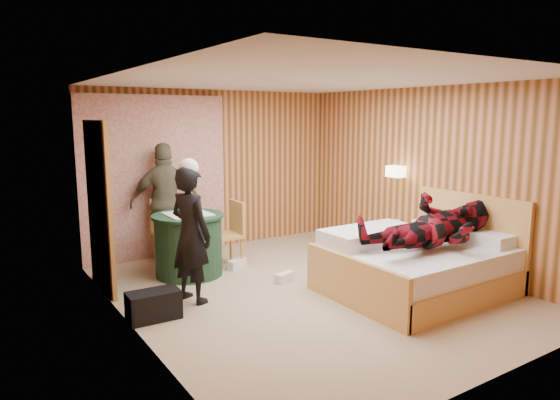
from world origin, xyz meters
TOP-DOWN VIEW (x-y plane):
  - floor at (0.00, 0.00)m, footprint 4.20×5.00m
  - ceiling at (0.00, 0.00)m, footprint 4.20×5.00m
  - wall_back at (0.00, 2.50)m, footprint 4.20×0.02m
  - wall_left at (-2.10, 0.00)m, footprint 0.02×5.00m
  - wall_right at (2.10, 0.00)m, footprint 0.02×5.00m
  - curtain at (-1.00, 2.43)m, footprint 2.20×0.08m
  - doorway at (-2.06, 1.40)m, footprint 0.06×0.90m
  - wall_lamp at (1.92, 0.45)m, footprint 0.26×0.24m
  - bed at (1.12, -0.73)m, footprint 2.07×1.63m
  - nightstand at (1.88, 0.22)m, footprint 0.39×0.53m
  - round_table at (-0.95, 1.35)m, footprint 0.94×0.94m
  - chair_far at (-0.96, 2.09)m, footprint 0.46×0.46m
  - chair_near at (-0.30, 1.41)m, footprint 0.42×0.42m
  - duffel_bag at (-1.85, 0.16)m, footprint 0.54×0.30m
  - sneaker_left at (-0.29, 1.24)m, footprint 0.32×0.22m
  - sneaker_right at (-0.05, 0.40)m, footprint 0.29×0.17m
  - woman_standing at (-1.30, 0.44)m, footprint 0.54×0.66m
  - man_at_table at (-0.95, 2.14)m, footprint 1.09×0.68m
  - man_on_bed at (1.15, -0.96)m, footprint 0.86×0.67m
  - book_lower at (1.88, 0.17)m, footprint 0.20×0.25m
  - book_upper at (1.88, 0.17)m, footprint 0.18×0.24m
  - cup_nightstand at (1.88, 0.35)m, footprint 0.10×0.10m
  - cup_table at (-0.85, 1.30)m, footprint 0.12×0.12m

SIDE VIEW (x-z plane):
  - floor at x=0.00m, z-range -0.01..0.01m
  - sneaker_right at x=-0.05m, z-range 0.00..0.12m
  - sneaker_left at x=-0.29m, z-range 0.00..0.13m
  - duffel_bag at x=-1.85m, z-range 0.00..0.30m
  - nightstand at x=1.88m, z-range 0.01..0.52m
  - bed at x=1.12m, z-range -0.24..0.88m
  - round_table at x=-0.95m, z-range 0.00..0.84m
  - book_lower at x=1.88m, z-range 0.51..0.53m
  - chair_near at x=-0.30m, z-range 0.07..1.00m
  - chair_far at x=-0.96m, z-range 0.07..1.00m
  - book_upper at x=1.88m, z-range 0.53..0.55m
  - cup_nightstand at x=1.88m, z-range 0.51..0.60m
  - woman_standing at x=-1.30m, z-range 0.00..1.56m
  - man_at_table at x=-0.95m, z-range 0.00..1.72m
  - cup_table at x=-0.85m, z-range 0.83..0.93m
  - man_on_bed at x=1.15m, z-range 0.10..1.87m
  - doorway at x=-2.06m, z-range 0.00..2.05m
  - curtain at x=-1.00m, z-range 0.00..2.40m
  - wall_back at x=0.00m, z-range 0.00..2.50m
  - wall_left at x=-2.10m, z-range 0.00..2.50m
  - wall_right at x=2.10m, z-range 0.00..2.50m
  - wall_lamp at x=1.92m, z-range 1.22..1.38m
  - ceiling at x=0.00m, z-range 2.50..2.50m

